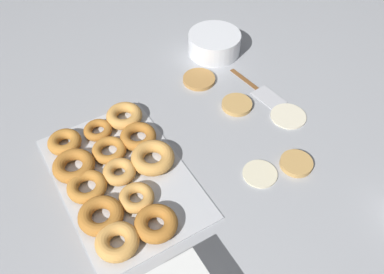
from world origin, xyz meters
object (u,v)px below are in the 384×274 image
pancake_3 (260,173)px  pancake_0 (237,105)px  spatula (263,93)px  batter_bowl (214,43)px  pancake_1 (296,163)px  pancake_4 (199,79)px  donut_tray (117,172)px  pancake_2 (289,116)px

pancake_3 → pancake_0: bearing=158.2°
pancake_3 → spatula: size_ratio=0.40×
batter_bowl → pancake_0: bearing=-18.8°
pancake_0 → batter_bowl: (-0.26, 0.09, 0.03)m
pancake_1 → batter_bowl: 0.53m
pancake_4 → batter_bowl: batter_bowl is taller
batter_bowl → pancake_1: bearing=-9.2°
pancake_1 → spatula: bearing=159.7°
donut_tray → pancake_3: bearing=60.2°
pancake_4 → spatula: bearing=41.7°
donut_tray → spatula: 0.52m
pancake_2 → spatula: 0.12m
batter_bowl → donut_tray: bearing=-57.7°
pancake_0 → donut_tray: donut_tray is taller
pancake_3 → donut_tray: 0.37m
pancake_4 → pancake_1: bearing=5.3°
pancake_3 → batter_bowl: batter_bowl is taller
pancake_0 → pancake_4: pancake_0 is taller
pancake_1 → pancake_2: pancake_1 is taller
donut_tray → spatula: size_ratio=2.08×
pancake_3 → batter_bowl: size_ratio=0.51×
pancake_1 → pancake_0: bearing=-179.1°
pancake_2 → batter_bowl: (-0.37, -0.01, 0.03)m
batter_bowl → pancake_4: bearing=-50.2°
pancake_0 → pancake_4: size_ratio=0.89×
pancake_3 → batter_bowl: 0.53m
pancake_3 → pancake_1: bearing=76.1°
donut_tray → pancake_4: bearing=119.6°
pancake_2 → pancake_4: pancake_4 is taller
pancake_1 → pancake_3: size_ratio=0.95×
spatula → pancake_3: bearing=-45.9°
pancake_3 → pancake_4: 0.40m
pancake_4 → spatula: pancake_4 is taller
pancake_2 → spatula: size_ratio=0.46×
pancake_2 → batter_bowl: batter_bowl is taller
pancake_0 → spatula: 0.10m
pancake_1 → batter_bowl: batter_bowl is taller
pancake_3 → batter_bowl: (-0.50, 0.18, 0.03)m
pancake_2 → pancake_3: 0.23m
pancake_2 → pancake_3: size_ratio=1.16×
pancake_3 → donut_tray: donut_tray is taller
pancake_1 → donut_tray: donut_tray is taller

